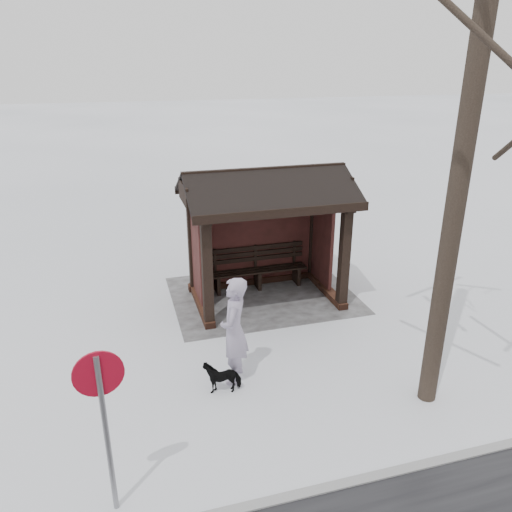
{
  "coord_description": "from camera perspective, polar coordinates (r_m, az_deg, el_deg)",
  "views": [
    {
      "loc": [
        3.1,
        9.96,
        5.21
      ],
      "look_at": [
        0.45,
        0.8,
        1.43
      ],
      "focal_mm": 35.0,
      "sensor_mm": 36.0,
      "label": 1
    }
  ],
  "objects": [
    {
      "name": "bus_shelter",
      "position": [
        11.01,
        0.89,
        5.55
      ],
      "size": [
        3.6,
        2.4,
        3.09
      ],
      "color": "#3A1E15",
      "rests_on": "ground"
    },
    {
      "name": "trampled_patch",
      "position": [
        11.83,
        0.78,
        -4.48
      ],
      "size": [
        4.2,
        3.2,
        0.02
      ],
      "primitive_type": "cube",
      "color": "gray",
      "rests_on": "ground"
    },
    {
      "name": "pedestrian",
      "position": [
        8.48,
        -2.51,
        -8.51
      ],
      "size": [
        0.71,
        0.83,
        1.92
      ],
      "primitive_type": "imported",
      "rotation": [
        0.0,
        0.0,
        1.15
      ],
      "color": "#A297B1",
      "rests_on": "ground"
    },
    {
      "name": "dog",
      "position": [
        8.61,
        -3.89,
        -13.5
      ],
      "size": [
        0.65,
        0.35,
        0.53
      ],
      "primitive_type": "imported",
      "rotation": [
        0.0,
        0.0,
        1.47
      ],
      "color": "black",
      "rests_on": "ground"
    },
    {
      "name": "road_sign",
      "position": [
        6.13,
        -17.21,
        -15.33
      ],
      "size": [
        0.57,
        0.11,
        2.25
      ],
      "rotation": [
        0.0,
        0.0,
        0.12
      ],
      "color": "gray",
      "rests_on": "ground"
    },
    {
      "name": "ground",
      "position": [
        11.66,
        1.06,
        -4.93
      ],
      "size": [
        120.0,
        120.0,
        0.0
      ],
      "primitive_type": "plane",
      "color": "white",
      "rests_on": "ground"
    },
    {
      "name": "kerb",
      "position": [
        7.52,
        14.56,
        -23.01
      ],
      "size": [
        120.0,
        0.15,
        0.06
      ],
      "primitive_type": "cube",
      "color": "gray",
      "rests_on": "ground"
    }
  ]
}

